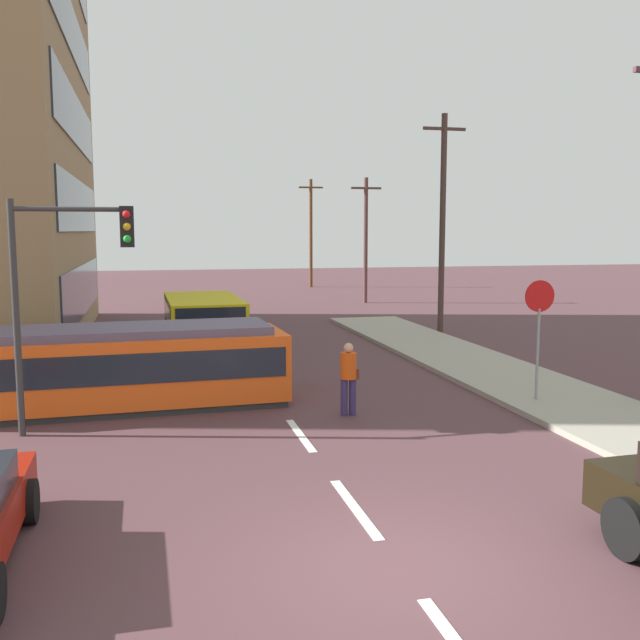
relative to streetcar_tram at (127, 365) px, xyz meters
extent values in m
plane|color=#503338|center=(3.51, 0.59, -0.99)|extent=(120.00, 120.00, 0.00)
cube|color=#9B9685|center=(10.31, -3.41, -0.92)|extent=(3.20, 36.00, 0.14)
cube|color=silver|center=(3.51, -7.41, -0.99)|extent=(0.16, 2.40, 0.01)
cube|color=silver|center=(3.51, -3.41, -0.99)|extent=(0.16, 2.40, 0.01)
cube|color=silver|center=(3.51, 6.00, -0.99)|extent=(0.16, 2.40, 0.01)
cube|color=silver|center=(3.51, 12.00, -0.99)|extent=(0.16, 2.40, 0.01)
cube|color=#2D3847|center=(-1.92, 11.70, 0.93)|extent=(0.06, 14.69, 1.92)
cube|color=#2D3847|center=(-1.92, 11.70, 4.13)|extent=(0.06, 14.69, 1.92)
cube|color=#2D3847|center=(-1.92, 11.70, 7.33)|extent=(0.06, 14.69, 1.92)
cube|color=#2D3847|center=(-1.92, 11.70, 10.53)|extent=(0.06, 14.69, 1.92)
cube|color=#F85819|center=(0.00, 0.00, -0.06)|extent=(7.60, 2.82, 1.58)
cube|color=#2D2D2D|center=(0.00, 0.00, -0.92)|extent=(7.44, 2.69, 0.15)
cube|color=#5B5169|center=(0.00, 0.00, 0.83)|extent=(6.83, 2.41, 0.20)
cube|color=#1E232D|center=(0.00, 0.00, 0.13)|extent=(7.30, 2.85, 0.69)
cube|color=gold|center=(2.43, 8.22, 0.07)|extent=(2.59, 5.54, 1.52)
cube|color=black|center=(2.47, 5.52, 0.29)|extent=(2.25, 0.16, 0.91)
cube|color=black|center=(2.43, 8.22, 0.34)|extent=(2.61, 4.72, 0.61)
cylinder|color=black|center=(2.45, 6.46, -0.54)|extent=(2.56, 0.94, 0.90)
cylinder|color=black|center=(2.40, 9.98, -0.54)|extent=(2.56, 0.94, 0.90)
cylinder|color=#342956|center=(4.81, -2.07, -0.57)|extent=(0.16, 0.16, 0.85)
cylinder|color=#342956|center=(5.01, -2.07, -0.57)|extent=(0.16, 0.16, 0.85)
cylinder|color=#E24A0F|center=(4.91, -2.07, 0.16)|extent=(0.36, 0.36, 0.60)
sphere|color=tan|center=(4.91, -2.07, 0.57)|extent=(0.22, 0.22, 0.22)
cube|color=brown|center=(5.13, -2.02, -0.04)|extent=(0.15, 0.22, 0.24)
cylinder|color=black|center=(6.47, -9.83, -0.59)|extent=(0.30, 0.81, 0.80)
cylinder|color=black|center=(-1.21, -6.83, -0.67)|extent=(0.23, 0.64, 0.64)
cube|color=#23522E|center=(-2.12, 4.00, -0.48)|extent=(1.91, 4.34, 0.55)
cube|color=black|center=(-2.13, 3.85, 0.00)|extent=(1.73, 2.39, 0.40)
cylinder|color=black|center=(-3.03, 5.31, -0.67)|extent=(0.23, 0.64, 0.64)
cylinder|color=black|center=(-1.18, 5.28, -0.67)|extent=(0.23, 0.64, 0.64)
cylinder|color=black|center=(-3.07, 2.72, -0.67)|extent=(0.23, 0.64, 0.64)
cylinder|color=black|center=(-1.22, 2.69, -0.67)|extent=(0.23, 0.64, 0.64)
cylinder|color=gray|center=(9.61, -2.16, 0.25)|extent=(0.07, 0.07, 2.20)
cylinder|color=red|center=(9.61, -2.16, 1.65)|extent=(0.76, 0.04, 0.76)
cylinder|color=#333333|center=(-2.06, -2.09, 1.41)|extent=(0.14, 0.14, 4.82)
cylinder|color=#333333|center=(-0.95, -2.09, 3.62)|extent=(2.22, 0.10, 0.10)
cube|color=black|center=(0.16, -2.09, 3.27)|extent=(0.28, 0.24, 0.84)
sphere|color=red|center=(0.16, -2.22, 3.52)|extent=(0.16, 0.16, 0.16)
sphere|color=gold|center=(0.16, -2.22, 3.27)|extent=(0.16, 0.16, 0.16)
sphere|color=green|center=(0.16, -2.22, 3.02)|extent=(0.16, 0.16, 0.16)
cylinder|color=#4B3530|center=(12.28, 9.99, 3.43)|extent=(0.24, 0.24, 8.84)
cube|color=#4B3530|center=(12.28, 9.99, 7.25)|extent=(1.80, 0.12, 0.12)
cylinder|color=brown|center=(12.84, 22.38, 2.61)|extent=(0.24, 0.24, 7.20)
cube|color=brown|center=(12.84, 22.38, 5.61)|extent=(1.80, 0.12, 0.12)
cylinder|color=brown|center=(12.37, 34.62, 2.97)|extent=(0.24, 0.24, 7.93)
cube|color=brown|center=(12.37, 34.62, 6.34)|extent=(1.80, 0.12, 0.12)
camera|label=1|loc=(0.56, -17.42, 3.20)|focal=40.17mm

